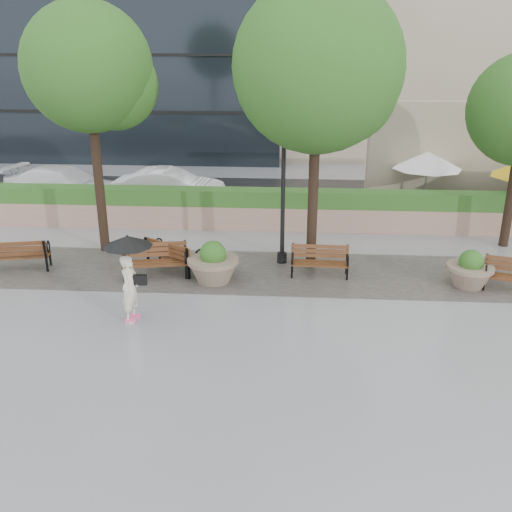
# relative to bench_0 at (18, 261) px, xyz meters

# --- Properties ---
(ground) EXTENTS (100.00, 100.00, 0.00)m
(ground) POSITION_rel_bench_0_xyz_m (5.88, -2.67, -0.27)
(ground) COLOR gray
(ground) RESTS_ON ground
(cobble_strip) EXTENTS (28.00, 3.20, 0.01)m
(cobble_strip) POSITION_rel_bench_0_xyz_m (5.88, 0.33, -0.27)
(cobble_strip) COLOR #383330
(cobble_strip) RESTS_ON ground
(hedge_wall) EXTENTS (24.00, 0.80, 1.35)m
(hedge_wall) POSITION_rel_bench_0_xyz_m (5.88, 4.33, 0.39)
(hedge_wall) COLOR tan
(hedge_wall) RESTS_ON ground
(cafe_wall) EXTENTS (10.00, 0.60, 4.00)m
(cafe_wall) POSITION_rel_bench_0_xyz_m (15.38, 7.33, 1.73)
(cafe_wall) COLOR tan
(cafe_wall) RESTS_ON ground
(cafe_hedge) EXTENTS (8.00, 0.50, 0.90)m
(cafe_hedge) POSITION_rel_bench_0_xyz_m (14.88, 5.13, 0.18)
(cafe_hedge) COLOR #25531B
(cafe_hedge) RESTS_ON ground
(asphalt_street) EXTENTS (40.00, 7.00, 0.00)m
(asphalt_street) POSITION_rel_bench_0_xyz_m (5.88, 8.33, -0.27)
(asphalt_street) COLOR black
(asphalt_street) RESTS_ON ground
(bench_0) EXTENTS (1.82, 1.04, 0.92)m
(bench_0) POSITION_rel_bench_0_xyz_m (0.00, 0.00, 0.00)
(bench_0) COLOR #563019
(bench_0) RESTS_ON ground
(bench_1) EXTENTS (1.82, 1.00, 0.92)m
(bench_1) POSITION_rel_bench_0_xyz_m (3.95, -0.22, 0.00)
(bench_1) COLOR #563019
(bench_1) RESTS_ON ground
(bench_2) EXTENTS (1.73, 1.43, 0.88)m
(bench_2) POSITION_rel_bench_0_xyz_m (4.34, 0.31, -0.01)
(bench_2) COLOR #563019
(bench_2) RESTS_ON ground
(bench_3) EXTENTS (1.59, 0.67, 0.84)m
(bench_3) POSITION_rel_bench_0_xyz_m (8.39, 0.16, -0.02)
(bench_3) COLOR #563019
(bench_3) RESTS_ON ground
(planter_left) EXTENTS (1.36, 1.36, 1.14)m
(planter_left) POSITION_rel_bench_0_xyz_m (5.56, -0.41, 0.17)
(planter_left) COLOR #7F6B56
(planter_left) RESTS_ON ground
(planter_right) EXTENTS (1.20, 1.20, 1.01)m
(planter_right) POSITION_rel_bench_0_xyz_m (12.27, -0.27, 0.12)
(planter_right) COLOR #7F6B56
(planter_right) RESTS_ON ground
(lamppost) EXTENTS (0.28, 0.28, 4.17)m
(lamppost) POSITION_rel_bench_0_xyz_m (7.35, 1.11, 1.57)
(lamppost) COLOR black
(lamppost) RESTS_ON ground
(tree_0) EXTENTS (3.64, 3.57, 7.14)m
(tree_0) POSITION_rel_bench_0_xyz_m (2.05, 1.88, 4.94)
(tree_0) COLOR black
(tree_0) RESTS_ON ground
(tree_1) EXTENTS (4.42, 4.42, 7.63)m
(tree_1) POSITION_rel_bench_0_xyz_m (8.33, 1.13, 5.01)
(tree_1) COLOR black
(tree_1) RESTS_ON ground
(patio_umb_white) EXTENTS (2.50, 2.50, 2.30)m
(patio_umb_white) POSITION_rel_bench_0_xyz_m (12.43, 6.42, 1.72)
(patio_umb_white) COLOR black
(patio_umb_white) RESTS_ON ground
(car_left) EXTENTS (5.20, 2.90, 1.42)m
(car_left) POSITION_rel_bench_0_xyz_m (-1.32, 7.01, 0.44)
(car_left) COLOR white
(car_left) RESTS_ON ground
(car_right) EXTENTS (4.30, 1.56, 1.41)m
(car_right) POSITION_rel_bench_0_xyz_m (2.84, 7.04, 0.43)
(car_right) COLOR white
(car_right) RESTS_ON ground
(pedestrian) EXTENTS (1.10, 1.10, 2.02)m
(pedestrian) POSITION_rel_bench_0_xyz_m (4.01, -2.74, 0.96)
(pedestrian) COLOR beige
(pedestrian) RESTS_ON ground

